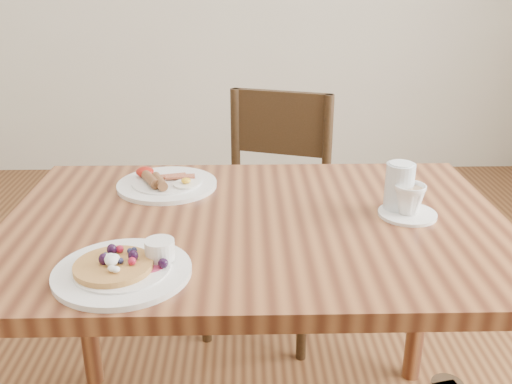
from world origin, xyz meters
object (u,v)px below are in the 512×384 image
at_px(pancake_plate, 125,267).
at_px(water_glass, 399,188).
at_px(dining_table, 256,256).
at_px(chair_far, 271,201).
at_px(teacup_saucer, 409,202).
at_px(breakfast_plate, 165,183).

bearing_deg(pancake_plate, water_glass, 25.72).
relative_size(pancake_plate, water_glass, 2.22).
relative_size(dining_table, water_glass, 9.87).
relative_size(chair_far, teacup_saucer, 6.29).
distance_m(breakfast_plate, teacup_saucer, 0.64).
distance_m(breakfast_plate, water_glass, 0.62).
height_order(chair_far, teacup_saucer, chair_far).
bearing_deg(dining_table, teacup_saucer, 2.22).
distance_m(chair_far, breakfast_plate, 0.65).
distance_m(chair_far, pancake_plate, 1.06).
bearing_deg(breakfast_plate, teacup_saucer, -18.55).
bearing_deg(water_glass, chair_far, 112.10).
bearing_deg(breakfast_plate, water_glass, -16.56).
bearing_deg(pancake_plate, dining_table, 43.77).
xyz_separation_m(pancake_plate, water_glass, (0.61, 0.29, 0.05)).
bearing_deg(breakfast_plate, dining_table, -42.06).
relative_size(chair_far, pancake_plate, 3.26).
height_order(dining_table, breakfast_plate, breakfast_plate).
distance_m(pancake_plate, teacup_saucer, 0.68).
bearing_deg(teacup_saucer, pancake_plate, -157.09).
bearing_deg(water_glass, teacup_saucer, -58.05).
bearing_deg(chair_far, dining_table, 102.36).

